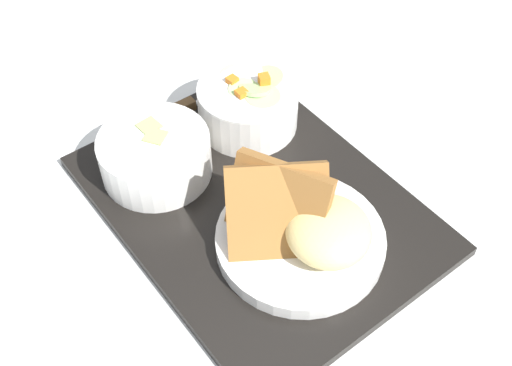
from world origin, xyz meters
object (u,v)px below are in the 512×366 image
plate_main (303,230)px  spoon (200,118)px  knife (187,106)px  bowl_salad (248,104)px  bowl_soup (155,154)px

plate_main → spoon: plate_main is taller
knife → spoon: bearing=-86.2°
bowl_salad → spoon: bowl_salad is taller
bowl_soup → plate_main: size_ratio=0.72×
bowl_soup → plate_main: 0.20m
bowl_salad → knife: size_ratio=0.76×
knife → spoon: (0.03, 0.00, -0.00)m
knife → bowl_soup: bearing=-140.2°
plate_main → bowl_salad: bearing=160.4°
bowl_salad → plate_main: 0.20m
bowl_salad → knife: (-0.07, -0.05, -0.03)m
bowl_soup → plate_main: plate_main is taller
bowl_soup → plate_main: bearing=20.0°
bowl_soup → knife: (-0.07, 0.09, -0.02)m
plate_main → spoon: bearing=174.8°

